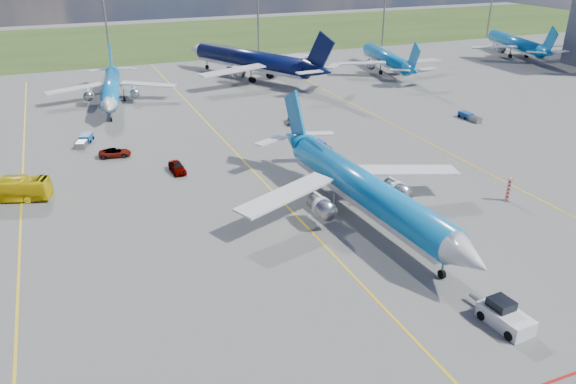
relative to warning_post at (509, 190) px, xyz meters
name	(u,v)px	position (x,y,z in m)	size (l,w,h in m)	color
ground	(355,277)	(-26.00, -8.00, -1.50)	(400.00, 400.00, 0.00)	#5B5B58
grass_strip	(129,41)	(-26.00, 142.00, -1.50)	(400.00, 80.00, 0.01)	#2D4719
taxiway_lines	(259,175)	(-25.83, 19.70, -1.49)	(60.25, 160.00, 0.02)	yellow
floodlight_masts	(185,12)	(-16.00, 102.00, 11.06)	(202.20, 0.50, 22.70)	slate
warning_post	(509,190)	(0.00, 0.00, 0.00)	(0.50, 0.50, 3.00)	red
bg_jet_nnw	(113,104)	(-39.97, 65.21, -1.50)	(27.05, 35.50, 9.30)	#0E76C5
bg_jet_n	(252,78)	(-7.11, 76.36, -1.50)	(36.00, 47.25, 12.37)	#060E3A
bg_jet_ne	(386,72)	(25.77, 70.30, -1.50)	(27.99, 36.73, 9.62)	#0E76C5
bg_jet_ene	(514,56)	(69.92, 74.39, -1.50)	(29.22, 38.35, 10.04)	#0E76C5
main_airliner	(363,219)	(-19.11, 2.47, -1.50)	(31.72, 41.63, 10.90)	#0E76C5
pushback_tug	(504,316)	(-17.95, -19.29, -0.63)	(2.73, 6.46, 2.16)	silver
apron_bus	(5,189)	(-57.59, 24.09, 0.01)	(2.54, 10.84, 3.02)	yellow
service_car_a	(177,167)	(-35.93, 25.15, -0.75)	(1.77, 4.41, 1.50)	#999999
service_car_b	(115,153)	(-43.21, 34.82, -0.85)	(2.16, 4.69, 1.30)	#999999
service_car_c	(292,120)	(-12.32, 39.93, -0.92)	(1.64, 4.03, 1.17)	#999999
baggage_tug_w	(322,146)	(-12.98, 26.25, -1.05)	(1.39, 4.30, 0.95)	#1C3DA8
baggage_tug_c	(85,140)	(-46.95, 42.77, -0.92)	(3.14, 5.71, 1.24)	#174C8B
baggage_tug_e	(469,117)	(18.29, 29.86, -0.97)	(1.51, 5.04, 1.12)	navy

